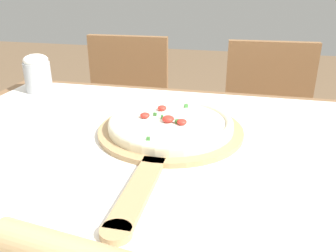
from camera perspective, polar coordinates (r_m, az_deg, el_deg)
name	(u,v)px	position (r m, az deg, el deg)	size (l,w,h in m)	color
dining_table	(152,196)	(0.85, -2.55, -11.18)	(1.20, 0.92, 0.78)	brown
towel_cloth	(151,150)	(0.79, -2.71, -3.83)	(1.12, 0.84, 0.00)	silver
pizza_peel	(168,135)	(0.84, 0.05, -1.43)	(0.35, 0.58, 0.01)	tan
pizza	(171,123)	(0.86, 0.43, 0.47)	(0.30, 0.30, 0.03)	beige
chair_left	(125,118)	(1.71, -6.88, 1.34)	(0.42, 0.42, 0.87)	brown
chair_right	(266,130)	(1.63, 15.50, -0.61)	(0.42, 0.42, 0.87)	brown
flour_cup	(37,73)	(1.23, -20.22, 8.02)	(0.08, 0.08, 0.12)	#B2B7BC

